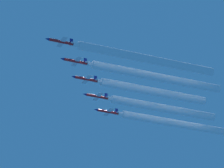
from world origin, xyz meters
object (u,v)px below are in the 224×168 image
Objects in this scene: jet_third_echelon at (85,79)px; jet_fourth_echelon at (96,96)px; jet_second_echelon at (75,61)px; jet_lead at (60,41)px; jet_fifth_echelon at (107,112)px.

jet_fourth_echelon is (11.67, -10.16, -1.97)m from jet_third_echelon.
jet_third_echelon is (12.62, -9.84, -1.09)m from jet_second_echelon.
jet_lead reaches higher than jet_fifth_echelon.
jet_third_echelon is 1.00× the size of jet_fourth_echelon.
jet_lead is 47.28m from jet_fourth_echelon.
jet_lead is 15.70m from jet_second_echelon.
jet_lead is 1.00× the size of jet_second_echelon.
jet_fourth_echelon is (24.29, -20.00, -3.06)m from jet_second_echelon.
jet_lead reaches higher than jet_second_echelon.
jet_fourth_echelon is 15.20m from jet_fifth_echelon.
jet_fifth_echelon is at bearing -41.36° from jet_lead.
jet_third_echelon is at bearing -41.05° from jet_lead.
jet_fourth_echelon is 1.00× the size of jet_fifth_echelon.
jet_lead reaches higher than jet_third_echelon.
jet_third_echelon is 15.60m from jet_fourth_echelon.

